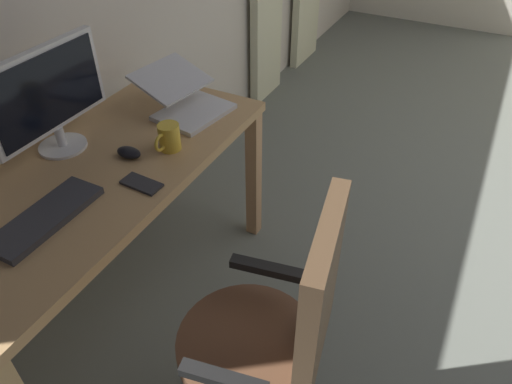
{
  "coord_description": "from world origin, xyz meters",
  "views": [
    {
      "loc": [
        2.61,
        -0.97,
        1.78
      ],
      "look_at": [
        1.52,
        -1.53,
        0.79
      ],
      "focal_mm": 33.62,
      "sensor_mm": 36.0,
      "label": 1
    }
  ],
  "objects_px": {
    "desk": "(100,191)",
    "laptop": "(186,100)",
    "computer_monitor": "(48,95)",
    "mug_tea": "(169,137)",
    "office_chair": "(269,354)",
    "computer_keyboard": "(46,217)",
    "cell_phone_face_up": "(142,184)",
    "computer_mouse": "(129,153)"
  },
  "relations": [
    {
      "from": "desk",
      "to": "laptop",
      "type": "height_order",
      "value": "laptop"
    },
    {
      "from": "computer_monitor",
      "to": "mug_tea",
      "type": "relative_size",
      "value": 3.96
    },
    {
      "from": "office_chair",
      "to": "computer_keyboard",
      "type": "bearing_deg",
      "value": 84.72
    },
    {
      "from": "cell_phone_face_up",
      "to": "desk",
      "type": "bearing_deg",
      "value": -86.55
    },
    {
      "from": "desk",
      "to": "mug_tea",
      "type": "relative_size",
      "value": 11.38
    },
    {
      "from": "computer_monitor",
      "to": "computer_keyboard",
      "type": "relative_size",
      "value": 1.35
    },
    {
      "from": "computer_monitor",
      "to": "laptop",
      "type": "bearing_deg",
      "value": 149.46
    },
    {
      "from": "office_chair",
      "to": "computer_monitor",
      "type": "bearing_deg",
      "value": 65.02
    },
    {
      "from": "computer_monitor",
      "to": "computer_keyboard",
      "type": "height_order",
      "value": "computer_monitor"
    },
    {
      "from": "computer_mouse",
      "to": "cell_phone_face_up",
      "type": "height_order",
      "value": "computer_mouse"
    },
    {
      "from": "desk",
      "to": "computer_mouse",
      "type": "height_order",
      "value": "computer_mouse"
    },
    {
      "from": "desk",
      "to": "office_chair",
      "type": "xyz_separation_m",
      "value": [
        0.22,
        0.81,
        -0.19
      ]
    },
    {
      "from": "office_chair",
      "to": "computer_monitor",
      "type": "distance_m",
      "value": 1.17
    },
    {
      "from": "desk",
      "to": "computer_mouse",
      "type": "bearing_deg",
      "value": 152.91
    },
    {
      "from": "office_chair",
      "to": "computer_mouse",
      "type": "height_order",
      "value": "office_chair"
    },
    {
      "from": "computer_monitor",
      "to": "laptop",
      "type": "relative_size",
      "value": 1.33
    },
    {
      "from": "office_chair",
      "to": "computer_keyboard",
      "type": "xyz_separation_m",
      "value": [
        0.06,
        -0.76,
        0.3
      ]
    },
    {
      "from": "office_chair",
      "to": "mug_tea",
      "type": "xyz_separation_m",
      "value": [
        -0.45,
        -0.65,
        0.34
      ]
    },
    {
      "from": "cell_phone_face_up",
      "to": "computer_mouse",
      "type": "bearing_deg",
      "value": -125.76
    },
    {
      "from": "desk",
      "to": "office_chair",
      "type": "height_order",
      "value": "office_chair"
    },
    {
      "from": "computer_monitor",
      "to": "laptop",
      "type": "height_order",
      "value": "computer_monitor"
    },
    {
      "from": "laptop",
      "to": "computer_mouse",
      "type": "relative_size",
      "value": 3.86
    },
    {
      "from": "laptop",
      "to": "computer_mouse",
      "type": "bearing_deg",
      "value": 8.81
    },
    {
      "from": "office_chair",
      "to": "cell_phone_face_up",
      "type": "height_order",
      "value": "office_chair"
    },
    {
      "from": "office_chair",
      "to": "mug_tea",
      "type": "relative_size",
      "value": 8.02
    },
    {
      "from": "computer_monitor",
      "to": "mug_tea",
      "type": "xyz_separation_m",
      "value": [
        -0.18,
        0.37,
        -0.17
      ]
    },
    {
      "from": "desk",
      "to": "computer_monitor",
      "type": "height_order",
      "value": "computer_monitor"
    },
    {
      "from": "computer_monitor",
      "to": "computer_keyboard",
      "type": "bearing_deg",
      "value": 38.14
    },
    {
      "from": "computer_keyboard",
      "to": "mug_tea",
      "type": "height_order",
      "value": "mug_tea"
    },
    {
      "from": "computer_keyboard",
      "to": "laptop",
      "type": "xyz_separation_m",
      "value": [
        -0.79,
        0.0,
        0.04
      ]
    },
    {
      "from": "computer_keyboard",
      "to": "mug_tea",
      "type": "bearing_deg",
      "value": 167.71
    },
    {
      "from": "computer_monitor",
      "to": "desk",
      "type": "bearing_deg",
      "value": 75.39
    },
    {
      "from": "desk",
      "to": "computer_monitor",
      "type": "relative_size",
      "value": 2.88
    },
    {
      "from": "computer_mouse",
      "to": "cell_phone_face_up",
      "type": "bearing_deg",
      "value": 51.43
    },
    {
      "from": "desk",
      "to": "laptop",
      "type": "xyz_separation_m",
      "value": [
        -0.51,
        0.06,
        0.16
      ]
    },
    {
      "from": "desk",
      "to": "laptop",
      "type": "bearing_deg",
      "value": 173.25
    },
    {
      "from": "desk",
      "to": "office_chair",
      "type": "distance_m",
      "value": 0.86
    },
    {
      "from": "computer_keyboard",
      "to": "mug_tea",
      "type": "relative_size",
      "value": 2.93
    },
    {
      "from": "computer_monitor",
      "to": "cell_phone_face_up",
      "type": "relative_size",
      "value": 3.56
    },
    {
      "from": "desk",
      "to": "mug_tea",
      "type": "xyz_separation_m",
      "value": [
        -0.23,
        0.17,
        0.15
      ]
    },
    {
      "from": "desk",
      "to": "computer_mouse",
      "type": "distance_m",
      "value": 0.18
    },
    {
      "from": "cell_phone_face_up",
      "to": "mug_tea",
      "type": "relative_size",
      "value": 1.11
    }
  ]
}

